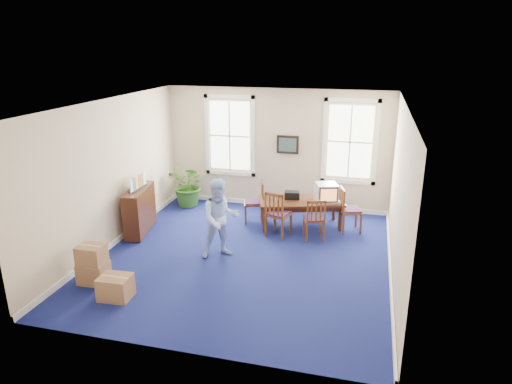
% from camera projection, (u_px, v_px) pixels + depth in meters
% --- Properties ---
extents(floor, '(6.50, 6.50, 0.00)m').
position_uv_depth(floor, '(244.00, 256.00, 9.65)').
color(floor, navy).
rests_on(floor, ground).
extents(ceiling, '(6.50, 6.50, 0.00)m').
position_uv_depth(ceiling, '(243.00, 104.00, 8.65)').
color(ceiling, white).
rests_on(ceiling, ground).
extents(wall_back, '(6.50, 0.00, 6.50)m').
position_uv_depth(wall_back, '(277.00, 149.00, 12.14)').
color(wall_back, beige).
rests_on(wall_back, ground).
extents(wall_front, '(6.50, 0.00, 6.50)m').
position_uv_depth(wall_front, '(179.00, 253.00, 6.16)').
color(wall_front, beige).
rests_on(wall_front, ground).
extents(wall_left, '(0.00, 6.50, 6.50)m').
position_uv_depth(wall_left, '(110.00, 174.00, 9.85)').
color(wall_left, beige).
rests_on(wall_left, ground).
extents(wall_right, '(0.00, 6.50, 6.50)m').
position_uv_depth(wall_right, '(399.00, 196.00, 8.45)').
color(wall_right, beige).
rests_on(wall_right, ground).
extents(baseboard_back, '(6.00, 0.04, 0.12)m').
position_uv_depth(baseboard_back, '(276.00, 204.00, 12.60)').
color(baseboard_back, white).
rests_on(baseboard_back, ground).
extents(baseboard_left, '(0.04, 6.50, 0.12)m').
position_uv_depth(baseboard_left, '(118.00, 239.00, 10.33)').
color(baseboard_left, white).
rests_on(baseboard_left, ground).
extents(baseboard_right, '(0.04, 6.50, 0.12)m').
position_uv_depth(baseboard_right, '(390.00, 270.00, 8.94)').
color(baseboard_right, white).
rests_on(baseboard_right, ground).
extents(window_left, '(1.40, 0.12, 2.20)m').
position_uv_depth(window_left, '(230.00, 136.00, 12.34)').
color(window_left, white).
rests_on(window_left, ground).
extents(window_right, '(1.40, 0.12, 2.20)m').
position_uv_depth(window_right, '(350.00, 142.00, 11.59)').
color(window_right, white).
rests_on(window_right, ground).
extents(wall_picture, '(0.58, 0.06, 0.48)m').
position_uv_depth(wall_picture, '(288.00, 145.00, 11.98)').
color(wall_picture, black).
rests_on(wall_picture, ground).
extents(conference_table, '(2.19, 1.47, 0.68)m').
position_uv_depth(conference_table, '(301.00, 213.00, 11.13)').
color(conference_table, '#3D1D10').
rests_on(conference_table, ground).
extents(crt_tv, '(0.63, 0.66, 0.44)m').
position_uv_depth(crt_tv, '(326.00, 192.00, 10.86)').
color(crt_tv, '#B7B7BC').
rests_on(crt_tv, conference_table).
extents(game_console, '(0.16, 0.19, 0.04)m').
position_uv_depth(game_console, '(337.00, 202.00, 10.81)').
color(game_console, white).
rests_on(game_console, conference_table).
extents(equipment_bag, '(0.39, 0.28, 0.18)m').
position_uv_depth(equipment_bag, '(292.00, 195.00, 11.09)').
color(equipment_bag, black).
rests_on(equipment_bag, conference_table).
extents(chair_near_left, '(0.61, 0.61, 1.10)m').
position_uv_depth(chair_near_left, '(279.00, 213.00, 10.53)').
color(chair_near_left, brown).
rests_on(chair_near_left, ground).
extents(chair_near_right, '(0.57, 0.57, 1.00)m').
position_uv_depth(chair_near_right, '(314.00, 219.00, 10.35)').
color(chair_near_right, brown).
rests_on(chair_near_right, ground).
extents(chair_end_left, '(0.58, 0.58, 1.05)m').
position_uv_depth(chair_end_left, '(254.00, 202.00, 11.35)').
color(chair_end_left, brown).
rests_on(chair_end_left, ground).
extents(chair_end_right, '(0.61, 0.61, 1.08)m').
position_uv_depth(chair_end_right, '(351.00, 210.00, 10.79)').
color(chair_end_right, brown).
rests_on(chair_end_right, ground).
extents(man, '(1.03, 0.97, 1.69)m').
position_uv_depth(man, '(221.00, 219.00, 9.42)').
color(man, '#A7C2FA').
rests_on(man, ground).
extents(credenza, '(0.62, 1.39, 1.05)m').
position_uv_depth(credenza, '(140.00, 211.00, 10.75)').
color(credenza, '#3D1D10').
rests_on(credenza, ground).
extents(brochure_rack, '(0.43, 0.76, 0.34)m').
position_uv_depth(brochure_rack, '(138.00, 183.00, 10.52)').
color(brochure_rack, '#99999E').
rests_on(brochure_rack, credenza).
extents(potted_plant, '(1.31, 1.22, 1.20)m').
position_uv_depth(potted_plant, '(189.00, 185.00, 12.43)').
color(potted_plant, '#2A5A1A').
rests_on(potted_plant, ground).
extents(cardboard_boxes, '(1.39, 1.39, 0.79)m').
position_uv_depth(cardboard_boxes, '(105.00, 262.00, 8.54)').
color(cardboard_boxes, '#986B48').
rests_on(cardboard_boxes, ground).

